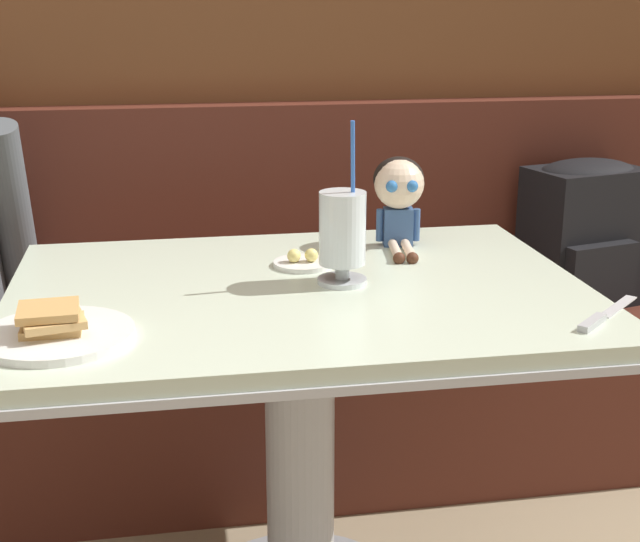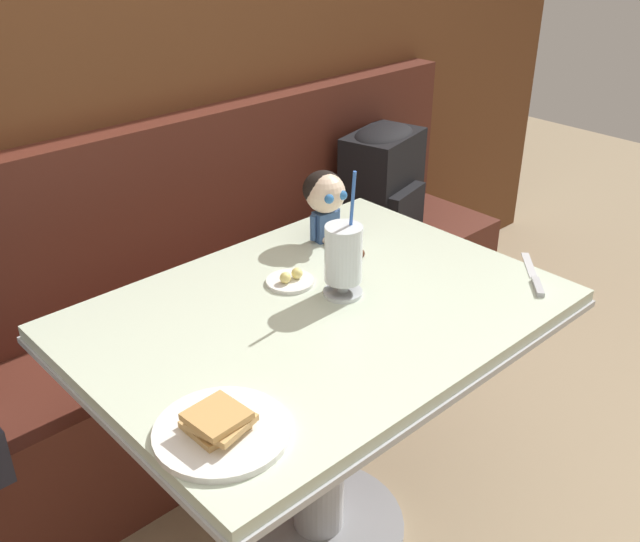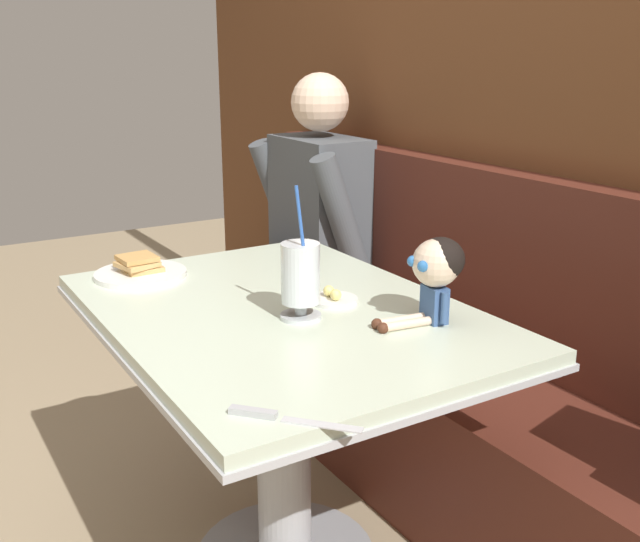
{
  "view_description": "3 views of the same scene",
  "coord_description": "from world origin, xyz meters",
  "px_view_note": "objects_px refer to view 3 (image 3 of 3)",
  "views": [
    {
      "loc": [
        -0.24,
        -1.43,
        1.27
      ],
      "look_at": [
        0.04,
        0.15,
        0.78
      ],
      "focal_mm": 50.22,
      "sensor_mm": 36.0,
      "label": 1
    },
    {
      "loc": [
        -0.99,
        -0.89,
        1.62
      ],
      "look_at": [
        -0.02,
        0.15,
        0.85
      ],
      "focal_mm": 40.7,
      "sensor_mm": 36.0,
      "label": 2
    },
    {
      "loc": [
        1.48,
        -0.62,
        1.34
      ],
      "look_at": [
        0.07,
        0.24,
        0.84
      ],
      "focal_mm": 41.45,
      "sensor_mm": 36.0,
      "label": 3
    }
  ],
  "objects_px": {
    "butter_saucer": "(333,298)",
    "butter_knife": "(272,416)",
    "milkshake_glass": "(301,277)",
    "seated_doll": "(436,268)",
    "diner_patron": "(311,215)",
    "toast_plate": "(140,271)"
  },
  "relations": [
    {
      "from": "seated_doll",
      "to": "butter_knife",
      "type": "bearing_deg",
      "value": -67.92
    },
    {
      "from": "toast_plate",
      "to": "milkshake_glass",
      "type": "height_order",
      "value": "milkshake_glass"
    },
    {
      "from": "toast_plate",
      "to": "butter_saucer",
      "type": "height_order",
      "value": "toast_plate"
    },
    {
      "from": "butter_saucer",
      "to": "diner_patron",
      "type": "relative_size",
      "value": 0.15
    },
    {
      "from": "butter_knife",
      "to": "toast_plate",
      "type": "bearing_deg",
      "value": 175.52
    },
    {
      "from": "butter_knife",
      "to": "diner_patron",
      "type": "relative_size",
      "value": 0.23
    },
    {
      "from": "toast_plate",
      "to": "diner_patron",
      "type": "xyz_separation_m",
      "value": [
        -0.41,
        0.79,
        -0.01
      ]
    },
    {
      "from": "butter_saucer",
      "to": "butter_knife",
      "type": "height_order",
      "value": "butter_saucer"
    },
    {
      "from": "toast_plate",
      "to": "seated_doll",
      "type": "xyz_separation_m",
      "value": [
        0.69,
        0.46,
        0.11
      ]
    },
    {
      "from": "diner_patron",
      "to": "butter_saucer",
      "type": "bearing_deg",
      "value": -27.43
    },
    {
      "from": "butter_saucer",
      "to": "diner_patron",
      "type": "bearing_deg",
      "value": 152.57
    },
    {
      "from": "toast_plate",
      "to": "butter_knife",
      "type": "height_order",
      "value": "toast_plate"
    },
    {
      "from": "toast_plate",
      "to": "seated_doll",
      "type": "height_order",
      "value": "seated_doll"
    },
    {
      "from": "toast_plate",
      "to": "butter_knife",
      "type": "bearing_deg",
      "value": -4.48
    },
    {
      "from": "toast_plate",
      "to": "butter_saucer",
      "type": "bearing_deg",
      "value": 36.53
    },
    {
      "from": "butter_knife",
      "to": "diner_patron",
      "type": "xyz_separation_m",
      "value": [
        -1.32,
        0.86,
        -0.0
      ]
    },
    {
      "from": "milkshake_glass",
      "to": "toast_plate",
      "type": "bearing_deg",
      "value": -157.61
    },
    {
      "from": "toast_plate",
      "to": "seated_doll",
      "type": "bearing_deg",
      "value": 33.76
    },
    {
      "from": "diner_patron",
      "to": "milkshake_glass",
      "type": "bearing_deg",
      "value": -31.94
    },
    {
      "from": "milkshake_glass",
      "to": "seated_doll",
      "type": "relative_size",
      "value": 1.4
    },
    {
      "from": "butter_knife",
      "to": "diner_patron",
      "type": "height_order",
      "value": "diner_patron"
    },
    {
      "from": "milkshake_glass",
      "to": "diner_patron",
      "type": "xyz_separation_m",
      "value": [
        -0.92,
        0.58,
        -0.1
      ]
    }
  ]
}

